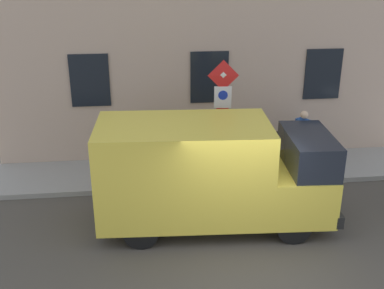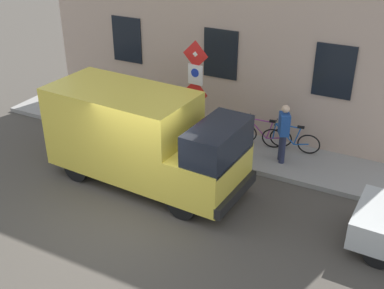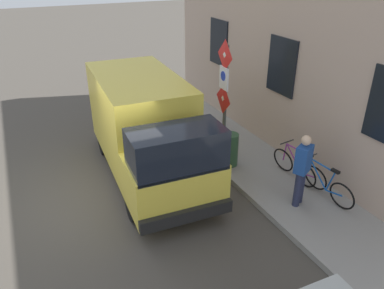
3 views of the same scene
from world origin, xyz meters
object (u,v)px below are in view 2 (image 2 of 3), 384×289
bicycle_blue (290,140)px  pedestrian (284,132)px  delivery_van (142,137)px  litter_bin (203,137)px  sign_post_stacked (196,85)px  bicycle_purple (263,134)px

bicycle_blue → pedestrian: 0.87m
delivery_van → pedestrian: size_ratio=3.16×
litter_bin → pedestrian: bearing=-78.1°
sign_post_stacked → delivery_van: sign_post_stacked is taller
pedestrian → litter_bin: bearing=164.3°
delivery_van → bicycle_purple: bearing=58.4°
bicycle_blue → bicycle_purple: same height
pedestrian → litter_bin: size_ratio=1.91×
delivery_van → pedestrian: bearing=43.0°
sign_post_stacked → litter_bin: (0.15, -0.19, -1.63)m
pedestrian → sign_post_stacked: bearing=166.7°
delivery_van → bicycle_blue: 4.48m
sign_post_stacked → litter_bin: sign_post_stacked is taller
delivery_van → bicycle_blue: size_ratio=3.17×
delivery_van → bicycle_blue: delivery_van is taller
sign_post_stacked → bicycle_blue: bearing=-62.4°
bicycle_blue → litter_bin: (-1.14, 2.27, 0.08)m
bicycle_purple → litter_bin: size_ratio=1.91×
sign_post_stacked → pedestrian: 2.75m
sign_post_stacked → pedestrian: sign_post_stacked is taller
sign_post_stacked → delivery_van: (-1.90, 0.58, -0.89)m
bicycle_purple → pedestrian: bearing=132.1°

